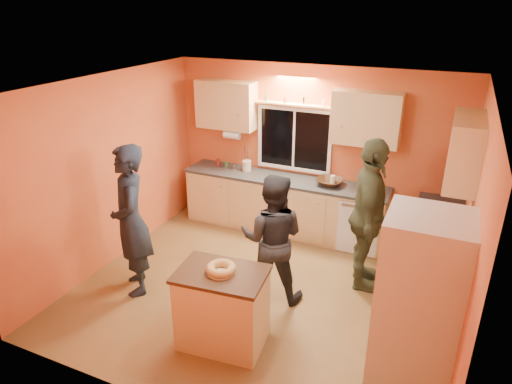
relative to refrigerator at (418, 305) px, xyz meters
The scene contains 14 objects.
ground 2.24m from the refrigerator, 157.06° to the left, with size 4.50×4.50×0.00m, color brown.
room_shell 2.26m from the refrigerator, 145.60° to the left, with size 4.54×4.04×2.61m.
back_counter 3.16m from the refrigerator, 126.89° to the left, with size 4.23×0.62×0.90m.
right_counter 1.38m from the refrigerator, 87.36° to the left, with size 0.62×1.84×0.90m.
refrigerator is the anchor object (origin of this frame).
island 1.96m from the refrigerator, behind, with size 0.98×0.71×0.89m.
bundt_pastry 1.91m from the refrigerator, behind, with size 0.31×0.31×0.09m, color #BD834D.
person_left 3.39m from the refrigerator, behind, with size 0.70×0.46×1.93m, color black.
person_center 1.90m from the refrigerator, 155.99° to the left, with size 0.79×0.62×1.63m, color black.
person_right 1.67m from the refrigerator, 116.67° to the left, with size 1.16×0.48×1.98m, color #373D27.
mixing_bowl 2.94m from the refrigerator, 121.21° to the left, with size 0.39×0.39×0.10m, color black.
utensil_crock 3.88m from the refrigerator, 138.60° to the left, with size 0.14×0.14×0.17m, color beige.
potted_plant 1.07m from the refrigerator, 89.36° to the left, with size 0.28×0.24×0.31m, color gray.
red_box 2.06m from the refrigerator, 88.48° to the left, with size 0.16×0.12×0.07m, color #A02418.
Camera 1 is at (1.93, -4.50, 3.46)m, focal length 32.00 mm.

